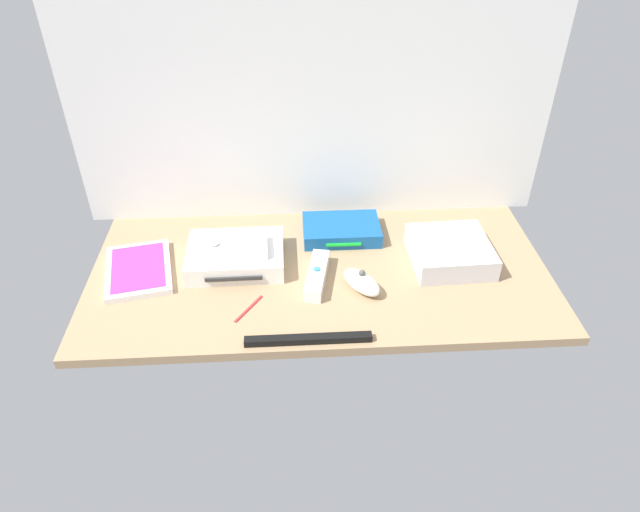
# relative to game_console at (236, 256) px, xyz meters

# --- Properties ---
(ground_plane) EXTENTS (1.00, 0.48, 0.02)m
(ground_plane) POSITION_rel_game_console_xyz_m (0.18, -0.04, -0.03)
(ground_plane) COLOR #9E7F5B
(ground_plane) RESTS_ON ground
(back_wall) EXTENTS (1.10, 0.01, 0.64)m
(back_wall) POSITION_rel_game_console_xyz_m (0.18, 0.21, 0.30)
(back_wall) COLOR white
(back_wall) RESTS_ON ground
(game_console) EXTENTS (0.21, 0.17, 0.04)m
(game_console) POSITION_rel_game_console_xyz_m (0.00, 0.00, 0.00)
(game_console) COLOR white
(game_console) RESTS_ON ground_plane
(mini_computer) EXTENTS (0.18, 0.18, 0.05)m
(mini_computer) POSITION_rel_game_console_xyz_m (0.47, -0.02, 0.00)
(mini_computer) COLOR silver
(mini_computer) RESTS_ON ground_plane
(game_case) EXTENTS (0.17, 0.21, 0.02)m
(game_case) POSITION_rel_game_console_xyz_m (-0.21, -0.02, -0.01)
(game_case) COLOR white
(game_case) RESTS_ON ground_plane
(network_router) EXTENTS (0.18, 0.12, 0.03)m
(network_router) POSITION_rel_game_console_xyz_m (0.24, 0.10, -0.00)
(network_router) COLOR #145193
(network_router) RESTS_ON ground_plane
(remote_wand) EXTENTS (0.06, 0.15, 0.03)m
(remote_wand) POSITION_rel_game_console_xyz_m (0.18, -0.07, -0.01)
(remote_wand) COLOR white
(remote_wand) RESTS_ON ground_plane
(remote_nunchuk) EXTENTS (0.09, 0.11, 0.05)m
(remote_nunchuk) POSITION_rel_game_console_xyz_m (0.27, -0.11, -0.00)
(remote_nunchuk) COLOR white
(remote_nunchuk) RESTS_ON ground_plane
(remote_classic_pad) EXTENTS (0.15, 0.09, 0.02)m
(remote_classic_pad) POSITION_rel_game_console_xyz_m (-0.00, -0.01, 0.03)
(remote_classic_pad) COLOR white
(remote_classic_pad) RESTS_ON game_console
(sensor_bar) EXTENTS (0.24, 0.02, 0.01)m
(sensor_bar) POSITION_rel_game_console_xyz_m (0.15, -0.25, -0.01)
(sensor_bar) COLOR black
(sensor_bar) RESTS_ON ground_plane
(stylus_pen) EXTENTS (0.06, 0.08, 0.01)m
(stylus_pen) POSITION_rel_game_console_xyz_m (0.03, -0.15, -0.02)
(stylus_pen) COLOR red
(stylus_pen) RESTS_ON ground_plane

